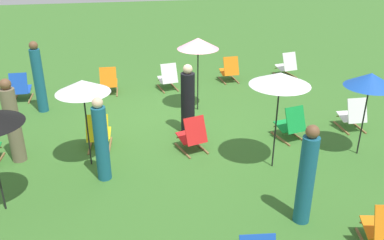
{
  "coord_description": "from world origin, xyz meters",
  "views": [
    {
      "loc": [
        1.53,
        9.61,
        4.42
      ],
      "look_at": [
        0.0,
        1.2,
        0.5
      ],
      "focal_mm": 38.57,
      "sensor_mm": 36.0,
      "label": 1
    }
  ],
  "objects_px": {
    "deckchair_12": "(168,78)",
    "person_2": "(39,78)",
    "deckchair_3": "(109,82)",
    "person_1": "(306,177)",
    "person_0": "(188,101)",
    "deckchair_2": "(287,66)",
    "deckchair_11": "(291,124)",
    "deckchair_6": "(99,133)",
    "deckchair_13": "(353,115)",
    "deckchair_1": "(192,135)",
    "umbrella_2": "(280,79)",
    "person_3": "(101,141)",
    "umbrella_1": "(371,80)",
    "umbrella_3": "(82,87)",
    "person_4": "(13,123)",
    "deckchair_0": "(230,70)",
    "umbrella_4": "(198,44)",
    "deckchair_7": "(20,88)"
  },
  "relations": [
    {
      "from": "person_0",
      "to": "person_1",
      "type": "distance_m",
      "value": 3.87
    },
    {
      "from": "umbrella_1",
      "to": "umbrella_4",
      "type": "bearing_deg",
      "value": -45.64
    },
    {
      "from": "deckchair_11",
      "to": "deckchair_7",
      "type": "bearing_deg",
      "value": -41.7
    },
    {
      "from": "deckchair_6",
      "to": "person_4",
      "type": "relative_size",
      "value": 0.46
    },
    {
      "from": "person_1",
      "to": "deckchair_3",
      "type": "bearing_deg",
      "value": -110.71
    },
    {
      "from": "deckchair_6",
      "to": "person_4",
      "type": "height_order",
      "value": "person_4"
    },
    {
      "from": "deckchair_12",
      "to": "deckchair_13",
      "type": "relative_size",
      "value": 1.0
    },
    {
      "from": "deckchair_3",
      "to": "deckchair_6",
      "type": "height_order",
      "value": "same"
    },
    {
      "from": "deckchair_7",
      "to": "person_1",
      "type": "bearing_deg",
      "value": 130.94
    },
    {
      "from": "person_0",
      "to": "deckchair_7",
      "type": "bearing_deg",
      "value": -16.28
    },
    {
      "from": "deckchair_3",
      "to": "person_2",
      "type": "xyz_separation_m",
      "value": [
        1.76,
        1.03,
        0.56
      ]
    },
    {
      "from": "deckchair_3",
      "to": "person_2",
      "type": "relative_size",
      "value": 0.44
    },
    {
      "from": "deckchair_1",
      "to": "deckchair_7",
      "type": "distance_m",
      "value": 5.73
    },
    {
      "from": "deckchair_13",
      "to": "person_3",
      "type": "height_order",
      "value": "person_3"
    },
    {
      "from": "deckchair_6",
      "to": "person_1",
      "type": "bearing_deg",
      "value": 140.99
    },
    {
      "from": "deckchair_12",
      "to": "person_4",
      "type": "xyz_separation_m",
      "value": [
        3.65,
        3.72,
        0.5
      ]
    },
    {
      "from": "umbrella_1",
      "to": "person_1",
      "type": "bearing_deg",
      "value": 41.85
    },
    {
      "from": "deckchair_12",
      "to": "person_2",
      "type": "bearing_deg",
      "value": 6.86
    },
    {
      "from": "deckchair_0",
      "to": "deckchair_6",
      "type": "distance_m",
      "value": 5.57
    },
    {
      "from": "deckchair_6",
      "to": "umbrella_1",
      "type": "bearing_deg",
      "value": 171.64
    },
    {
      "from": "umbrella_2",
      "to": "person_1",
      "type": "xyz_separation_m",
      "value": [
        0.15,
        1.76,
        -1.04
      ]
    },
    {
      "from": "deckchair_0",
      "to": "umbrella_2",
      "type": "relative_size",
      "value": 0.41
    },
    {
      "from": "umbrella_1",
      "to": "deckchair_11",
      "type": "bearing_deg",
      "value": -38.16
    },
    {
      "from": "deckchair_12",
      "to": "person_3",
      "type": "distance_m",
      "value": 5.14
    },
    {
      "from": "person_1",
      "to": "person_2",
      "type": "distance_m",
      "value": 7.46
    },
    {
      "from": "deckchair_13",
      "to": "deckchair_1",
      "type": "bearing_deg",
      "value": 5.86
    },
    {
      "from": "deckchair_11",
      "to": "umbrella_4",
      "type": "xyz_separation_m",
      "value": [
        1.78,
        -2.1,
        1.45
      ]
    },
    {
      "from": "deckchair_3",
      "to": "deckchair_2",
      "type": "bearing_deg",
      "value": -172.36
    },
    {
      "from": "umbrella_4",
      "to": "person_4",
      "type": "bearing_deg",
      "value": 25.32
    },
    {
      "from": "deckchair_0",
      "to": "deckchair_12",
      "type": "xyz_separation_m",
      "value": [
        2.04,
        0.38,
        0.0
      ]
    },
    {
      "from": "deckchair_3",
      "to": "person_1",
      "type": "distance_m",
      "value": 7.37
    },
    {
      "from": "person_3",
      "to": "deckchair_1",
      "type": "bearing_deg",
      "value": 156.55
    },
    {
      "from": "deckchair_11",
      "to": "person_4",
      "type": "height_order",
      "value": "person_4"
    },
    {
      "from": "deckchair_11",
      "to": "person_0",
      "type": "relative_size",
      "value": 0.5
    },
    {
      "from": "deckchair_2",
      "to": "umbrella_3",
      "type": "height_order",
      "value": "umbrella_3"
    },
    {
      "from": "deckchair_11",
      "to": "umbrella_4",
      "type": "bearing_deg",
      "value": -62.37
    },
    {
      "from": "person_0",
      "to": "person_1",
      "type": "relative_size",
      "value": 0.96
    },
    {
      "from": "deckchair_3",
      "to": "person_1",
      "type": "bearing_deg",
      "value": 117.51
    },
    {
      "from": "deckchair_12",
      "to": "deckchair_11",
      "type": "bearing_deg",
      "value": 111.87
    },
    {
      "from": "deckchair_0",
      "to": "deckchair_1",
      "type": "height_order",
      "value": "same"
    },
    {
      "from": "deckchair_0",
      "to": "umbrella_4",
      "type": "distance_m",
      "value": 2.93
    },
    {
      "from": "deckchair_6",
      "to": "umbrella_2",
      "type": "distance_m",
      "value": 4.1
    },
    {
      "from": "deckchair_6",
      "to": "person_0",
      "type": "relative_size",
      "value": 0.49
    },
    {
      "from": "umbrella_3",
      "to": "person_1",
      "type": "bearing_deg",
      "value": 144.58
    },
    {
      "from": "deckchair_13",
      "to": "umbrella_2",
      "type": "relative_size",
      "value": 0.41
    },
    {
      "from": "deckchair_13",
      "to": "umbrella_3",
      "type": "relative_size",
      "value": 0.45
    },
    {
      "from": "deckchair_7",
      "to": "deckchair_11",
      "type": "relative_size",
      "value": 0.98
    },
    {
      "from": "deckchair_7",
      "to": "deckchair_13",
      "type": "bearing_deg",
      "value": 157.66
    },
    {
      "from": "deckchair_0",
      "to": "person_2",
      "type": "height_order",
      "value": "person_2"
    },
    {
      "from": "person_0",
      "to": "deckchair_2",
      "type": "bearing_deg",
      "value": -120.56
    }
  ]
}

